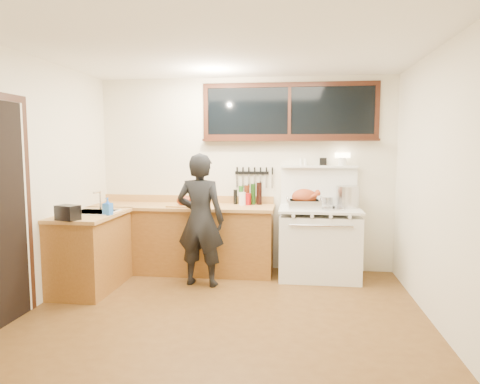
# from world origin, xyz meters

# --- Properties ---
(ground_plane) EXTENTS (4.00, 3.50, 0.02)m
(ground_plane) POSITION_xyz_m (0.00, 0.00, -0.01)
(ground_plane) COLOR #553516
(room_shell) EXTENTS (4.10, 3.60, 2.65)m
(room_shell) POSITION_xyz_m (0.00, 0.00, 1.65)
(room_shell) COLOR silver
(room_shell) RESTS_ON ground
(counter_back) EXTENTS (2.44, 0.64, 1.00)m
(counter_back) POSITION_xyz_m (-0.80, 1.45, 0.45)
(counter_back) COLOR brown
(counter_back) RESTS_ON ground
(counter_left) EXTENTS (0.64, 1.09, 0.90)m
(counter_left) POSITION_xyz_m (-1.70, 0.62, 0.45)
(counter_left) COLOR brown
(counter_left) RESTS_ON ground
(sink_unit) EXTENTS (0.50, 0.45, 0.37)m
(sink_unit) POSITION_xyz_m (-1.68, 0.70, 0.85)
(sink_unit) COLOR white
(sink_unit) RESTS_ON counter_left
(vintage_stove) EXTENTS (1.02, 0.74, 1.60)m
(vintage_stove) POSITION_xyz_m (1.00, 1.41, 0.47)
(vintage_stove) COLOR white
(vintage_stove) RESTS_ON ground
(back_window) EXTENTS (2.32, 0.13, 0.77)m
(back_window) POSITION_xyz_m (0.60, 1.72, 2.06)
(back_window) COLOR black
(back_window) RESTS_ON room_shell
(knife_strip) EXTENTS (0.52, 0.03, 0.28)m
(knife_strip) POSITION_xyz_m (0.12, 1.73, 1.31)
(knife_strip) COLOR black
(knife_strip) RESTS_ON room_shell
(man) EXTENTS (0.62, 0.45, 1.60)m
(man) POSITION_xyz_m (-0.44, 0.91, 0.80)
(man) COLOR black
(man) RESTS_ON ground
(soap_bottle) EXTENTS (0.10, 0.11, 0.20)m
(soap_bottle) POSITION_xyz_m (-1.43, 0.54, 1.00)
(soap_bottle) COLOR blue
(soap_bottle) RESTS_ON counter_left
(toaster) EXTENTS (0.27, 0.22, 0.16)m
(toaster) POSITION_xyz_m (-1.70, 0.15, 0.98)
(toaster) COLOR black
(toaster) RESTS_ON counter_left
(cutting_board) EXTENTS (0.45, 0.36, 0.14)m
(cutting_board) POSITION_xyz_m (-0.73, 1.32, 0.95)
(cutting_board) COLOR #BB884A
(cutting_board) RESTS_ON counter_back
(roast_turkey) EXTENTS (0.45, 0.33, 0.24)m
(roast_turkey) POSITION_xyz_m (0.81, 1.41, 1.00)
(roast_turkey) COLOR silver
(roast_turkey) RESTS_ON vintage_stove
(stockpot) EXTENTS (0.32, 0.32, 0.28)m
(stockpot) POSITION_xyz_m (1.36, 1.49, 1.04)
(stockpot) COLOR silver
(stockpot) RESTS_ON vintage_stove
(saucepan) EXTENTS (0.17, 0.28, 0.11)m
(saucepan) POSITION_xyz_m (1.12, 1.70, 0.96)
(saucepan) COLOR silver
(saucepan) RESTS_ON vintage_stove
(pot_lid) EXTENTS (0.35, 0.35, 0.04)m
(pot_lid) POSITION_xyz_m (1.16, 1.29, 0.91)
(pot_lid) COLOR silver
(pot_lid) RESTS_ON vintage_stove
(coffee_tin) EXTENTS (0.12, 0.10, 0.16)m
(coffee_tin) POSITION_xyz_m (0.05, 1.58, 0.98)
(coffee_tin) COLOR maroon
(coffee_tin) RESTS_ON counter_back
(pitcher) EXTENTS (0.12, 0.12, 0.17)m
(pitcher) POSITION_xyz_m (-0.01, 1.55, 0.99)
(pitcher) COLOR white
(pitcher) RESTS_ON counter_back
(bottle_cluster) EXTENTS (0.39, 0.07, 0.30)m
(bottle_cluster) POSITION_xyz_m (0.08, 1.63, 1.03)
(bottle_cluster) COLOR black
(bottle_cluster) RESTS_ON counter_back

